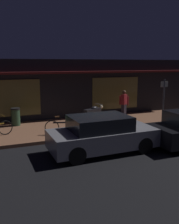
{
  "coord_description": "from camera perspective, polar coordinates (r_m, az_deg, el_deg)",
  "views": [
    {
      "loc": [
        -4.13,
        -8.94,
        3.35
      ],
      "look_at": [
        0.38,
        2.4,
        0.95
      ],
      "focal_mm": 39.59,
      "sensor_mm": 36.0,
      "label": 1
    }
  ],
  "objects": [
    {
      "name": "motorcycle",
      "position": [
        13.64,
        0.8,
        -0.31
      ],
      "size": [
        1.62,
        0.84,
        0.97
      ],
      "color": "black",
      "rests_on": "sidewalk_slab"
    },
    {
      "name": "sidewalk_slab",
      "position": [
        13.05,
        -2.54,
        -3.42
      ],
      "size": [
        18.0,
        4.0,
        0.15
      ],
      "primitive_type": "cube",
      "color": "brown",
      "rests_on": "ground_plane"
    },
    {
      "name": "sign_post",
      "position": [
        13.55,
        16.71,
        2.85
      ],
      "size": [
        0.44,
        0.09,
        2.4
      ],
      "color": "#47474C",
      "rests_on": "sidewalk_slab"
    },
    {
      "name": "parked_car_near",
      "position": [
        9.44,
        2.89,
        -5.15
      ],
      "size": [
        4.13,
        1.83,
        1.42
      ],
      "color": "black",
      "rests_on": "ground_plane"
    },
    {
      "name": "storefront_building",
      "position": [
        15.95,
        -6.62,
        5.49
      ],
      "size": [
        18.0,
        3.3,
        3.6
      ],
      "color": "black",
      "rests_on": "ground_plane"
    },
    {
      "name": "bicycle_extra",
      "position": [
        11.41,
        -6.19,
        -3.37
      ],
      "size": [
        1.6,
        0.58,
        0.91
      ],
      "color": "black",
      "rests_on": "sidewalk_slab"
    },
    {
      "name": "person_bystander",
      "position": [
        14.66,
        7.95,
        1.9
      ],
      "size": [
        0.44,
        0.57,
        1.67
      ],
      "color": "#28232D",
      "rests_on": "sidewalk_slab"
    },
    {
      "name": "trash_bin",
      "position": [
        13.48,
        -16.68,
        -1.03
      ],
      "size": [
        0.48,
        0.48,
        0.93
      ],
      "color": "#2D4C33",
      "rests_on": "sidewalk_slab"
    },
    {
      "name": "ground_plane",
      "position": [
        10.4,
        2.96,
        -7.68
      ],
      "size": [
        60.0,
        60.0,
        0.0
      ],
      "primitive_type": "plane",
      "color": "black"
    }
  ]
}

